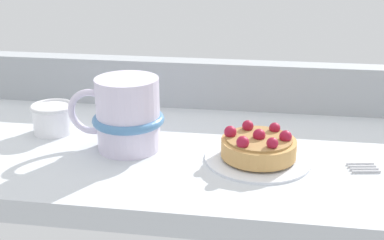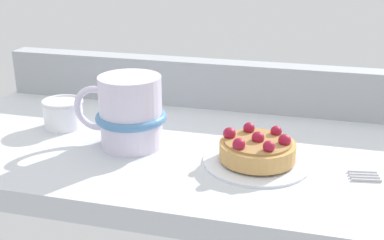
{
  "view_description": "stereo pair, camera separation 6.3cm",
  "coord_description": "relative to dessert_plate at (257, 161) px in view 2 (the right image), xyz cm",
  "views": [
    {
      "loc": [
        7.58,
        -61.78,
        26.94
      ],
      "look_at": [
        -1.33,
        -3.38,
        4.79
      ],
      "focal_mm": 45.71,
      "sensor_mm": 36.0,
      "label": 1
    },
    {
      "loc": [
        13.75,
        -60.5,
        26.94
      ],
      "look_at": [
        -1.33,
        -3.38,
        4.79
      ],
      "focal_mm": 45.71,
      "sensor_mm": 36.0,
      "label": 2
    }
  ],
  "objects": [
    {
      "name": "window_rail_back",
      "position": [
        -7.37,
        20.54,
        3.58
      ],
      "size": [
        79.01,
        3.93,
        7.77
      ],
      "primitive_type": "cube",
      "color": "#9EA3A8",
      "rests_on": "ground_plane"
    },
    {
      "name": "sugar_bowl",
      "position": [
        -29.95,
        5.29,
        1.98
      ],
      "size": [
        6.26,
        6.26,
        4.27
      ],
      "color": "white",
      "rests_on": "ground_plane"
    },
    {
      "name": "ground_plane",
      "position": [
        -7.37,
        4.04,
        -1.79
      ],
      "size": [
        80.63,
        36.93,
        2.98
      ],
      "primitive_type": "cube",
      "color": "silver"
    },
    {
      "name": "coffee_mug",
      "position": [
        -17.63,
        1.32,
        4.51
      ],
      "size": [
        13.22,
        9.65,
        9.83
      ],
      "color": "silver",
      "rests_on": "ground_plane"
    },
    {
      "name": "dessert_plate",
      "position": [
        0.0,
        0.0,
        0.0
      ],
      "size": [
        13.67,
        13.67,
        0.65
      ],
      "color": "silver",
      "rests_on": "ground_plane"
    },
    {
      "name": "raspberry_tart",
      "position": [
        -0.02,
        -0.0,
        1.74
      ],
      "size": [
        9.6,
        9.6,
        3.73
      ],
      "color": "tan",
      "rests_on": "dessert_plate"
    }
  ]
}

